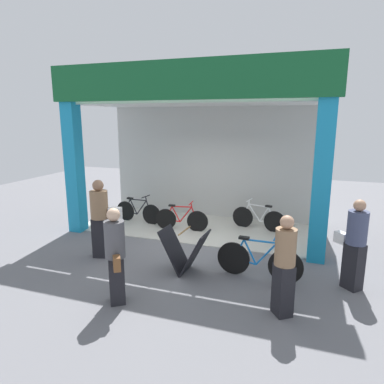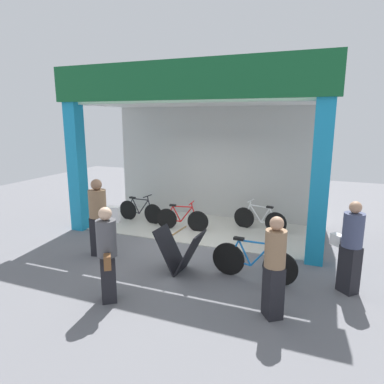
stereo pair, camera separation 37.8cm
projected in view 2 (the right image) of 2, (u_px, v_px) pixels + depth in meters
ground_plane at (182, 243)px, 8.34m from camera, size 20.85×20.85×0.00m
shop_facade at (202, 145)px, 9.12m from camera, size 6.63×2.90×4.22m
bicycle_inside_0 at (140, 211)px, 9.99m from camera, size 1.49×0.41×0.82m
bicycle_inside_1 at (260, 219)px, 9.20m from camera, size 1.46×0.42×0.82m
bicycle_inside_2 at (182, 219)px, 9.24m from camera, size 1.45×0.40×0.80m
bicycle_parked_0 at (253, 262)px, 6.41m from camera, size 1.63×0.45×0.90m
sandwich_board_sign at (180, 251)px, 6.72m from camera, size 0.94×0.61×0.88m
pedestrian_0 at (274, 267)px, 5.11m from camera, size 0.44×0.44×1.60m
pedestrian_1 at (107, 254)px, 5.57m from camera, size 0.49×0.56×1.61m
pedestrian_2 at (99, 216)px, 7.45m from camera, size 0.71×0.46×1.72m
pedestrian_3 at (351, 246)px, 5.86m from camera, size 0.59×0.59×1.64m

